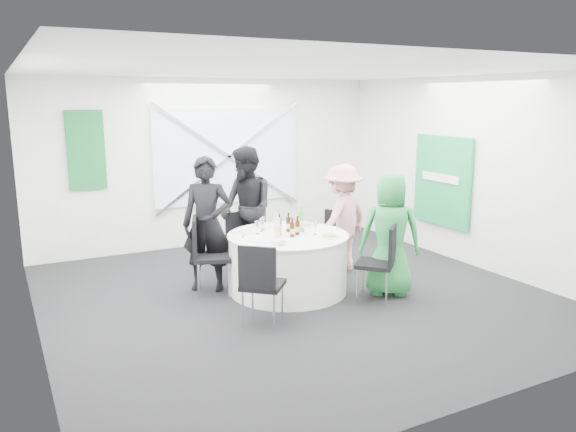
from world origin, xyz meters
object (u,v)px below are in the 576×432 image
banquet_table (288,263)px  clear_water_bottle (277,228)px  person_man_back_left (207,224)px  chair_back_left (205,249)px  person_woman_pink (342,219)px  person_woman_green (390,234)px  chair_back (241,237)px  chair_front_right (382,257)px  chair_back_right (332,235)px  chair_front_left (260,279)px  person_man_back (246,209)px  green_water_bottle (302,222)px

banquet_table → clear_water_bottle: (-0.19, -0.07, 0.50)m
person_man_back_left → chair_back_left: bearing=-86.2°
person_woman_pink → person_woman_green: 1.10m
chair_back → chair_front_right: (1.02, -2.01, 0.07)m
chair_front_right → person_man_back_left: (-1.74, 1.42, 0.31)m
chair_back_right → chair_front_left: bearing=-80.5°
chair_front_right → banquet_table: bearing=-90.0°
chair_front_left → person_woman_green: bearing=-131.5°
banquet_table → person_man_back: size_ratio=0.86×
chair_back_right → clear_water_bottle: clear_water_bottle is taller
banquet_table → chair_back_right: bearing=29.7°
person_man_back_left → green_water_bottle: 1.23m
person_woman_pink → person_woman_green: bearing=70.1°
chair_back_left → person_woman_green: size_ratio=0.64×
person_man_back → chair_back_left: bearing=-54.4°
chair_front_left → chair_back: bearing=-65.8°
chair_back → chair_front_right: size_ratio=0.88×
person_woman_pink → chair_front_left: bearing=14.6°
chair_back → person_woman_green: bearing=-64.2°
chair_back → clear_water_bottle: bearing=-99.5°
person_woman_pink → clear_water_bottle: person_woman_pink is taller
banquet_table → person_woman_green: person_woman_green is taller
chair_back_right → green_water_bottle: green_water_bottle is taller
chair_back → chair_front_left: chair_front_left is taller
person_woman_pink → green_water_bottle: size_ratio=4.74×
green_water_bottle → person_man_back_left: bearing=155.7°
person_woman_green → chair_back_left: bearing=5.4°
person_woman_green → clear_water_bottle: bearing=6.6°
person_woman_pink → green_water_bottle: person_woman_pink is taller
banquet_table → chair_front_right: chair_front_right is taller
banquet_table → clear_water_bottle: 0.54m
chair_back_right → person_man_back: (-1.14, 0.53, 0.41)m
chair_back → clear_water_bottle: (-0.01, -1.22, 0.39)m
banquet_table → person_man_back_left: bearing=148.2°
chair_back_right → chair_front_left: size_ratio=0.89×
chair_back → person_woman_pink: person_woman_pink is taller
banquet_table → green_water_bottle: 0.56m
chair_back_right → green_water_bottle: 1.07m
person_man_back_left → green_water_bottle: bearing=7.5°
chair_back_left → chair_front_right: bearing=-103.6°
chair_back_right → green_water_bottle: (-0.83, -0.55, 0.40)m
chair_front_left → person_woman_pink: size_ratio=0.61×
chair_front_left → chair_back_left: bearing=-41.4°
person_man_back_left → person_man_back: person_man_back is taller
chair_front_left → person_man_back_left: bearing=-45.9°
chair_back_left → green_water_bottle: size_ratio=3.06×
chair_back_left → person_woman_pink: size_ratio=0.65×
chair_back_left → banquet_table: bearing=-90.0°
chair_front_left → clear_water_bottle: size_ratio=3.08×
green_water_bottle → clear_water_bottle: bearing=-163.6°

